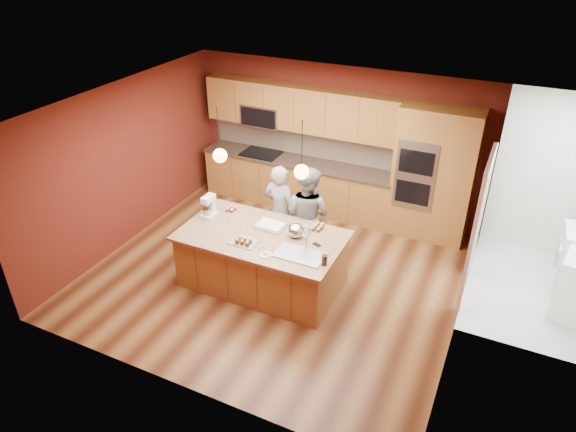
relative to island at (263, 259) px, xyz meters
The scene contains 24 objects.
floor 0.55m from the island, 78.89° to the left, with size 5.50×5.50×0.00m, color #442111.
ceiling 2.27m from the island, 78.89° to the left, with size 5.50×5.50×0.00m, color silver.
wall_back 2.96m from the island, 88.74° to the left, with size 5.50×5.50×0.00m, color #551B13.
wall_front 2.37m from the island, 88.38° to the right, with size 5.50×5.50×0.00m, color #551B13.
wall_left 2.85m from the island, behind, with size 5.00×5.00×0.00m, color #551B13.
wall_right 2.97m from the island, ahead, with size 5.00×5.00×0.00m, color #551B13.
cabinet_run 2.69m from the island, 103.57° to the left, with size 3.74×0.64×2.30m.
oven_column 3.23m from the island, 52.76° to the left, with size 1.30×0.62×2.30m.
doorway_trim 3.07m from the island, 21.75° to the left, with size 0.08×1.11×2.20m, color white, non-canonical shape.
pendant_left 1.68m from the island, behind, with size 0.20×0.20×0.80m.
pendant_right 1.67m from the island, ahead, with size 0.20×0.20×0.80m.
island is the anchor object (origin of this frame).
person_left 0.99m from the island, 100.40° to the left, with size 0.57×0.37×1.56m, color black.
person_right 1.04m from the island, 71.03° to the left, with size 0.79×0.61×1.62m, color slate.
stand_mixer 1.15m from the island, behind, with size 0.19×0.26×0.35m.
sheet_cake 0.52m from the island, 89.65° to the left, with size 0.47×0.36×0.05m.
cooling_rack 0.55m from the island, 116.57° to the right, with size 0.38×0.27×0.02m, color #A3A4A9.
mixing_bowl 0.72m from the island, 20.64° to the left, with size 0.25×0.25×0.21m, color silver.
plate 0.68m from the island, 57.72° to the right, with size 0.17×0.17×0.01m, color silver.
tumbler 1.23m from the island, 15.72° to the right, with size 0.08×0.08×0.15m, color #35210D.
phone 0.93m from the island, ahead, with size 0.12×0.06×0.01m, color black.
cupcakes_left 1.00m from the island, 151.56° to the left, with size 0.15×0.15×0.07m, color tan, non-canonical shape.
cupcakes_rack 0.59m from the island, 112.83° to the right, with size 0.25×0.16×0.07m, color tan, non-canonical shape.
cupcakes_right 0.95m from the island, 37.30° to the left, with size 0.16×0.24×0.07m, color tan, non-canonical shape.
Camera 1 is at (2.95, -5.84, 4.83)m, focal length 32.00 mm.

